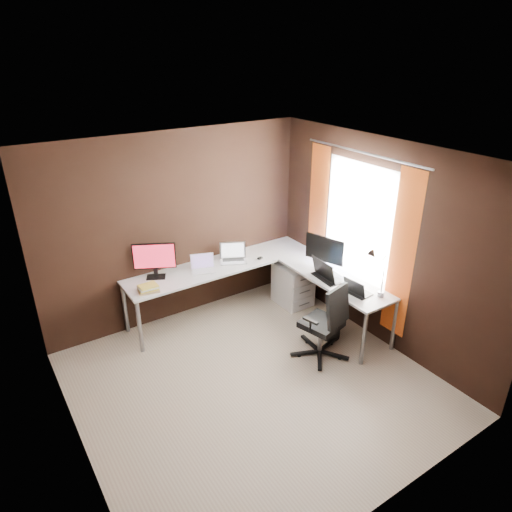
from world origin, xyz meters
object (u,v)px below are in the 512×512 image
(book_stack, at_px, (148,288))
(wastebasket, at_px, (331,327))
(laptop_white, at_px, (203,267))
(laptop_black_big, at_px, (327,274))
(laptop_black_small, at_px, (357,290))
(drawer_pedestal, at_px, (293,284))
(laptop_silver, at_px, (233,257))
(office_chair, at_px, (323,335))
(desk_lamp, at_px, (376,267))
(monitor_right, at_px, (325,251))
(monitor_left, at_px, (154,258))

(book_stack, relative_size, wastebasket, 0.96)
(laptop_white, bearing_deg, laptop_black_big, -22.04)
(laptop_black_small, bearing_deg, drawer_pedestal, -6.63)
(laptop_silver, relative_size, office_chair, 0.44)
(desk_lamp, xyz_separation_m, wastebasket, (-0.23, 0.41, -0.95))
(book_stack, bearing_deg, office_chair, -41.03)
(laptop_black_big, bearing_deg, drawer_pedestal, 0.67)
(desk_lamp, bearing_deg, laptop_black_big, 110.85)
(drawer_pedestal, distance_m, laptop_black_big, 0.89)
(laptop_black_big, bearing_deg, laptop_black_small, -172.24)
(monitor_right, bearing_deg, office_chair, 122.02)
(laptop_black_small, bearing_deg, laptop_black_big, -2.34)
(laptop_white, relative_size, laptop_silver, 0.84)
(laptop_white, height_order, laptop_black_big, laptop_black_big)
(monitor_left, xyz_separation_m, desk_lamp, (1.94, -1.85, 0.11))
(wastebasket, bearing_deg, office_chair, -145.62)
(drawer_pedestal, relative_size, laptop_black_big, 1.37)
(monitor_left, xyz_separation_m, laptop_silver, (1.07, -0.12, -0.21))
(laptop_black_small, height_order, wastebasket, laptop_black_small)
(laptop_white, relative_size, laptop_black_big, 0.82)
(monitor_left, height_order, laptop_black_small, monitor_left)
(laptop_black_big, height_order, book_stack, laptop_black_big)
(monitor_left, relative_size, laptop_silver, 1.13)
(desk_lamp, bearing_deg, monitor_right, 96.99)
(drawer_pedestal, bearing_deg, laptop_black_big, -93.80)
(monitor_left, bearing_deg, office_chair, -23.53)
(laptop_white, height_order, book_stack, laptop_white)
(laptop_silver, height_order, desk_lamp, desk_lamp)
(book_stack, height_order, wastebasket, book_stack)
(laptop_black_big, distance_m, wastebasket, 0.68)
(office_chair, distance_m, wastebasket, 0.43)
(office_chair, bearing_deg, drawer_pedestal, 54.69)
(book_stack, distance_m, desk_lamp, 2.68)
(laptop_white, height_order, laptop_black_small, laptop_white)
(laptop_black_small, relative_size, desk_lamp, 0.54)
(book_stack, distance_m, wastebasket, 2.32)
(desk_lamp, xyz_separation_m, office_chair, (-0.57, 0.18, -0.81))
(drawer_pedestal, relative_size, monitor_left, 1.24)
(monitor_left, relative_size, book_stack, 1.77)
(monitor_left, xyz_separation_m, office_chair, (1.37, -1.67, -0.70))
(drawer_pedestal, height_order, office_chair, office_chair)
(monitor_left, distance_m, laptop_black_big, 2.17)
(laptop_white, height_order, laptop_silver, laptop_silver)
(book_stack, height_order, desk_lamp, desk_lamp)
(laptop_black_big, xyz_separation_m, book_stack, (-1.99, 0.94, -0.02))
(monitor_right, distance_m, laptop_silver, 1.24)
(laptop_white, bearing_deg, monitor_left, -174.92)
(laptop_silver, bearing_deg, monitor_right, -18.67)
(laptop_white, bearing_deg, book_stack, -150.35)
(monitor_left, relative_size, laptop_black_small, 1.52)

